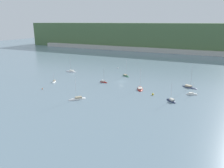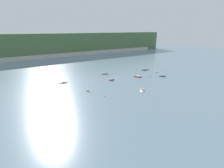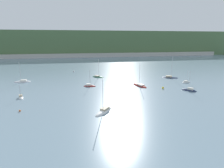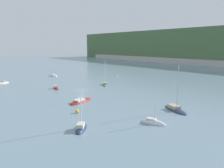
# 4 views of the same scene
# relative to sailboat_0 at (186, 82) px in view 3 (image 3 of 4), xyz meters

# --- Properties ---
(ground_plane) EXTENTS (600.00, 600.00, 0.00)m
(ground_plane) POSITION_rel_sailboat_0_xyz_m (-38.40, 7.00, -0.08)
(ground_plane) COLOR slate
(hillside_ridge) EXTENTS (385.78, 59.23, 30.76)m
(hillside_ridge) POSITION_rel_sailboat_0_xyz_m (-38.40, 168.22, 15.30)
(hillside_ridge) COLOR #4C6B42
(hillside_ridge) RESTS_ON ground_plane
(shore_town_strip) EXTENTS (327.92, 6.00, 4.50)m
(shore_town_strip) POSITION_rel_sailboat_0_xyz_m (-38.40, 135.10, 2.17)
(shore_town_strip) COLOR #B7B2A8
(shore_town_strip) RESTS_ON ground_plane
(sailboat_0) EXTENTS (5.51, 2.96, 6.65)m
(sailboat_0) POSITION_rel_sailboat_0_xyz_m (0.00, 0.00, 0.00)
(sailboat_0) COLOR white
(sailboat_0) RESTS_ON ground_plane
(sailboat_1) EXTENTS (7.04, 6.31, 10.70)m
(sailboat_1) POSITION_rel_sailboat_0_xyz_m (-41.00, 20.01, 0.04)
(sailboat_1) COLOR #2D6647
(sailboat_1) RESTS_ON ground_plane
(sailboat_2) EXTENTS (6.84, 7.47, 10.55)m
(sailboat_2) POSITION_rel_sailboat_0_xyz_m (-44.28, -28.04, 0.04)
(sailboat_2) COLOR white
(sailboat_2) RESTS_ON ground_plane
(sailboat_3) EXTENTS (5.72, 2.81, 8.41)m
(sailboat_3) POSITION_rel_sailboat_0_xyz_m (-46.79, 1.28, 0.08)
(sailboat_3) COLOR maroon
(sailboat_3) RESTS_ON ground_plane
(sailboat_4) EXTENTS (9.02, 5.90, 11.85)m
(sailboat_4) POSITION_rel_sailboat_0_xyz_m (-2.43, 11.46, 0.08)
(sailboat_4) COLOR #232D4C
(sailboat_4) RESTS_ON ground_plane
(sailboat_5) EXTENTS (7.81, 2.68, 10.65)m
(sailboat_5) POSITION_rel_sailboat_0_xyz_m (-78.88, 15.38, 0.03)
(sailboat_5) COLOR silver
(sailboat_5) RESTS_ON ground_plane
(sailboat_6) EXTENTS (5.53, 5.34, 8.67)m
(sailboat_6) POSITION_rel_sailboat_0_xyz_m (-6.93, -12.93, 0.06)
(sailboat_6) COLOR #232D4C
(sailboat_6) RESTS_ON ground_plane
(sailboat_7) EXTENTS (3.07, 4.91, 5.32)m
(sailboat_7) POSITION_rel_sailboat_0_xyz_m (-71.97, -10.24, 0.03)
(sailboat_7) COLOR white
(sailboat_7) RESTS_ON ground_plane
(sailboat_8) EXTENTS (5.63, 9.30, 10.98)m
(sailboat_8) POSITION_rel_sailboat_0_xyz_m (-24.36, -2.09, 0.00)
(sailboat_8) COLOR maroon
(sailboat_8) RESTS_ON ground_plane
(mooring_buoy_0) EXTENTS (0.88, 0.88, 0.88)m
(mooring_buoy_0) POSITION_rel_sailboat_0_xyz_m (-16.19, -8.22, 0.36)
(mooring_buoy_0) COLOR yellow
(mooring_buoy_0) RESTS_ON ground_plane
(mooring_buoy_1) EXTENTS (0.85, 0.85, 0.85)m
(mooring_buoy_1) POSITION_rel_sailboat_0_xyz_m (-54.74, 38.62, 0.35)
(mooring_buoy_1) COLOR white
(mooring_buoy_1) RESTS_ON ground_plane
(mooring_buoy_2) EXTENTS (0.53, 0.53, 0.53)m
(mooring_buoy_2) POSITION_rel_sailboat_0_xyz_m (-68.37, -23.38, 0.19)
(mooring_buoy_2) COLOR orange
(mooring_buoy_2) RESTS_ON ground_plane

